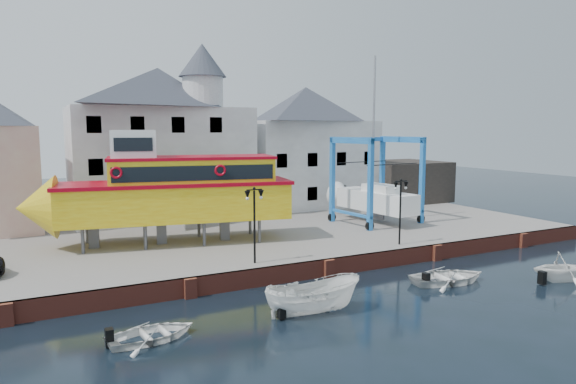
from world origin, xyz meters
name	(u,v)px	position (x,y,z in m)	size (l,w,h in m)	color
ground	(328,277)	(0.00, 0.00, 0.00)	(140.00, 140.00, 0.00)	black
hardstanding	(252,233)	(0.00, 11.00, 0.50)	(44.00, 22.00, 1.00)	gray
quay_wall	(328,268)	(0.00, 0.10, 0.50)	(44.00, 0.47, 1.00)	brown
building_white_main	(162,140)	(-4.87, 18.39, 7.34)	(14.00, 8.30, 14.00)	silver
building_white_right	(306,147)	(9.00, 19.00, 6.60)	(12.00, 8.00, 11.20)	silver
shed_dark	(401,181)	(19.00, 17.00, 3.00)	(8.00, 7.00, 4.00)	black
lamp_post_left	(254,206)	(-4.00, 1.20, 4.17)	(1.12, 0.32, 4.20)	black
lamp_post_right	(401,195)	(6.00, 1.20, 4.17)	(1.12, 0.32, 4.20)	black
tour_boat	(161,191)	(-7.38, 8.29, 4.41)	(17.04, 6.91, 7.23)	#59595E
travel_lift	(370,194)	(9.31, 8.99, 3.15)	(6.48, 8.70, 12.85)	blue
motorboat_a	(313,314)	(-3.66, -4.66, 0.00)	(1.73, 4.61, 1.78)	white
motorboat_b	(448,283)	(5.23, -3.93, 0.00)	(3.07, 4.30, 0.89)	white
motorboat_c	(561,281)	(10.99, -6.50, 0.00)	(2.83, 3.28, 1.73)	white
motorboat_d	(152,340)	(-10.80, -4.28, 0.00)	(2.50, 3.50, 0.72)	white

